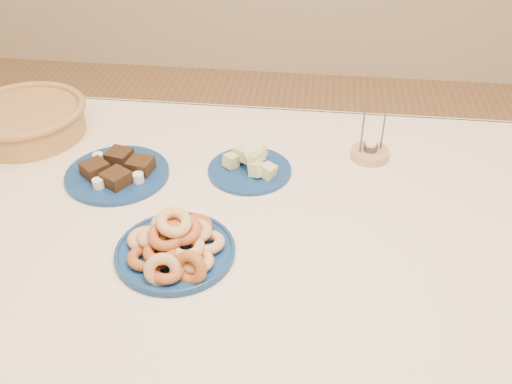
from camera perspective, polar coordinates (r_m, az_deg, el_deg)
dining_table at (r=1.47m, az=0.24°, el=-5.36°), size 1.71×1.11×0.75m
donut_platter at (r=1.27m, az=-8.13°, el=-5.32°), size 0.30×0.30×0.12m
melon_plate at (r=1.54m, az=-0.56°, el=2.69°), size 0.30×0.30×0.08m
brownie_plate at (r=1.57m, az=-13.70°, el=1.97°), size 0.35×0.35×0.05m
wicker_basket at (r=1.83m, az=-22.01°, el=6.77°), size 0.46×0.46×0.09m
candle_holder at (r=1.63m, az=11.31°, el=3.89°), size 0.14×0.14×0.18m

